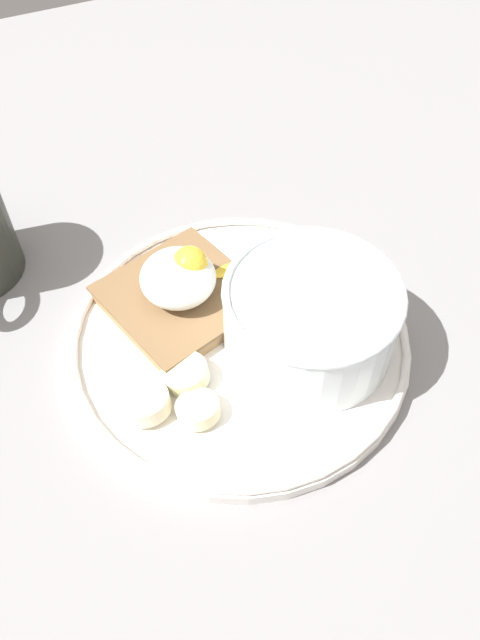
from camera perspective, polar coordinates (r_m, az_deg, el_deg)
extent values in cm
cube|color=gray|center=(48.68, 0.00, -2.93)|extent=(120.00, 120.00, 2.00)
cylinder|color=white|center=(47.47, 0.00, -1.88)|extent=(25.57, 25.57, 1.00)
torus|color=white|center=(46.83, 0.00, -1.29)|extent=(25.37, 25.37, 0.60)
cylinder|color=white|center=(44.62, 6.44, 0.08)|extent=(12.38, 12.38, 5.88)
torus|color=white|center=(42.38, 6.78, 2.56)|extent=(12.58, 12.58, 0.60)
cylinder|color=#CFB386|center=(45.09, 6.37, -0.39)|extent=(10.98, 10.98, 4.28)
ellipsoid|color=#CFB386|center=(43.59, 6.59, 1.18)|extent=(10.43, 10.43, 1.20)
ellipsoid|color=tan|center=(43.16, 5.63, 1.30)|extent=(1.73, 1.76, 0.65)
ellipsoid|color=olive|center=(45.61, 7.30, 4.65)|extent=(1.75, 1.34, 0.66)
ellipsoid|color=#A57B53|center=(43.66, 2.99, 2.22)|extent=(1.21, 1.49, 0.56)
ellipsoid|color=olive|center=(42.86, 7.39, 0.68)|extent=(1.53, 1.98, 0.75)
ellipsoid|color=tan|center=(43.31, 5.68, 1.51)|extent=(1.57, 1.10, 0.63)
ellipsoid|color=olive|center=(43.35, 7.17, 1.57)|extent=(2.14, 2.27, 0.82)
cube|color=brown|center=(48.37, -5.53, 2.44)|extent=(12.81, 12.81, 0.30)
cube|color=#A1774D|center=(48.80, -5.48, 2.00)|extent=(12.56, 12.56, 1.33)
ellipsoid|color=white|center=(47.04, -5.69, 3.86)|extent=(5.82, 5.76, 3.38)
sphere|color=yellow|center=(46.68, -4.59, 5.11)|extent=(2.78, 2.78, 2.78)
ellipsoid|color=yellow|center=(49.40, -1.14, 4.59)|extent=(1.47, 2.84, 0.36)
cylinder|color=beige|center=(44.39, -5.00, -4.96)|extent=(4.80, 4.81, 1.72)
cylinder|color=#B3B28C|center=(43.89, -5.05, -4.52)|extent=(0.85, 0.85, 0.21)
cylinder|color=#F9EBC2|center=(43.38, -8.57, -7.56)|extent=(4.37, 4.26, 1.88)
cylinder|color=#C2B797|center=(42.88, -8.66, -7.15)|extent=(0.77, 0.76, 0.25)
cylinder|color=#F2E7B1|center=(42.89, -3.86, -8.15)|extent=(3.68, 3.57, 1.60)
cylinder|color=#BDB48A|center=(42.43, -3.90, -7.79)|extent=(0.65, 0.64, 0.22)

